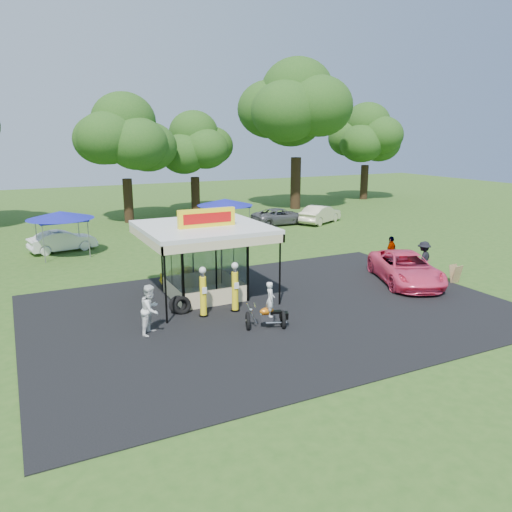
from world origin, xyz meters
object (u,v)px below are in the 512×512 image
object	(u,v)px
kiosk_car	(189,275)
gas_station_kiosk	(204,260)
tent_east	(225,202)
pink_sedan	(406,268)
tent_west	(60,215)
bg_car_e	(320,214)
a_frame_sign	(455,274)
bg_car_c	(218,221)
gas_pump_right	(235,288)
spectator_west	(151,310)
bg_car_d	(281,216)
bg_car_a	(62,241)
gas_pump_left	(203,293)
spectator_east_a	(423,259)
motorcycle	(269,310)
spectator_east_b	(391,252)

from	to	relation	value
kiosk_car	gas_station_kiosk	bearing A→B (deg)	-180.00
kiosk_car	tent_east	world-z (taller)	tent_east
pink_sedan	tent_west	xyz separation A→B (m)	(-14.85, 13.89, 1.75)
pink_sedan	bg_car_e	world-z (taller)	pink_sedan
a_frame_sign	bg_car_c	distance (m)	19.18
tent_east	gas_station_kiosk	bearing A→B (deg)	-117.04
gas_pump_right	spectator_west	bearing A→B (deg)	-167.90
gas_station_kiosk	tent_east	world-z (taller)	gas_station_kiosk
bg_car_d	tent_east	distance (m)	7.06
bg_car_d	bg_car_a	bearing A→B (deg)	97.96
gas_pump_left	kiosk_car	world-z (taller)	gas_pump_left
a_frame_sign	tent_west	distance (m)	22.85
gas_station_kiosk	tent_east	size ratio (longest dim) A/B	1.34
kiosk_car	bg_car_d	world-z (taller)	bg_car_d
bg_car_e	bg_car_a	bearing A→B (deg)	66.20
gas_pump_right	bg_car_c	xyz separation A→B (m)	(6.26, 17.27, -0.26)
gas_pump_left	pink_sedan	xyz separation A→B (m)	(10.85, -0.01, -0.25)
bg_car_d	bg_car_e	size ratio (longest dim) A/B	1.06
spectator_west	spectator_east_a	xyz separation A→B (m)	(14.85, 1.28, -0.01)
bg_car_a	gas_pump_left	bearing A→B (deg)	-176.53
bg_car_e	tent_east	bearing A→B (deg)	73.33
pink_sedan	bg_car_c	bearing A→B (deg)	122.92
gas_pump_left	gas_pump_right	size ratio (longest dim) A/B	0.99
bg_car_e	tent_east	world-z (taller)	tent_east
tent_west	bg_car_e	bearing A→B (deg)	7.50
motorcycle	spectator_west	world-z (taller)	spectator_west
motorcycle	bg_car_a	bearing A→B (deg)	128.78
gas_pump_right	bg_car_c	bearing A→B (deg)	70.08
gas_pump_left	bg_car_a	size ratio (longest dim) A/B	0.52
motorcycle	tent_west	distance (m)	17.30
kiosk_car	tent_east	xyz separation A→B (m)	(6.30, 10.13, 2.06)
spectator_east_a	bg_car_c	size ratio (longest dim) A/B	0.42
gas_pump_left	a_frame_sign	world-z (taller)	gas_pump_left
spectator_east_b	spectator_west	bearing A→B (deg)	-8.94
bg_car_a	bg_car_c	bearing A→B (deg)	-90.73
gas_pump_right	bg_car_e	xyz separation A→B (m)	(15.34, 16.62, -0.28)
tent_west	motorcycle	bearing A→B (deg)	-70.28
tent_west	tent_east	size ratio (longest dim) A/B	0.99
spectator_east_a	bg_car_d	distance (m)	17.14
pink_sedan	bg_car_a	distance (m)	21.16
gas_station_kiosk	spectator_east_b	size ratio (longest dim) A/B	3.01
a_frame_sign	bg_car_d	xyz separation A→B (m)	(0.35, 18.70, 0.21)
tent_west	bg_car_a	bearing A→B (deg)	85.61
gas_pump_left	bg_car_d	xyz separation A→B (m)	(13.45, 17.55, -0.34)
pink_sedan	bg_car_c	world-z (taller)	bg_car_c
tent_east	tent_west	bearing A→B (deg)	-175.63
a_frame_sign	bg_car_a	world-z (taller)	bg_car_a
gas_pump_right	bg_car_e	world-z (taller)	gas_pump_right
pink_sedan	spectator_east_a	distance (m)	1.68
bg_car_e	gas_station_kiosk	bearing A→B (deg)	104.13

